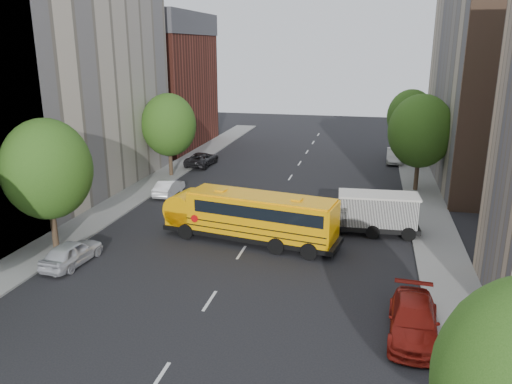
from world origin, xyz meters
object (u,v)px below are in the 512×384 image
(safari_truck, at_px, (371,212))
(street_tree_1, at_px, (47,169))
(parked_car_3, at_px, (413,320))
(school_bus, at_px, (249,214))
(parked_car_5, at_px, (394,156))
(street_tree_2, at_px, (169,125))
(parked_car_0, at_px, (72,253))
(street_tree_5, at_px, (411,116))
(parked_car_2, at_px, (202,159))
(street_tree_4, at_px, (421,131))
(parked_car_1, at_px, (169,187))

(safari_truck, bearing_deg, street_tree_1, -162.85)
(parked_car_3, bearing_deg, safari_truck, 102.25)
(school_bus, bearing_deg, parked_car_5, 78.85)
(street_tree_2, height_order, parked_car_0, street_tree_2)
(street_tree_1, distance_m, school_bus, 12.09)
(street_tree_5, distance_m, parked_car_2, 22.20)
(street_tree_1, height_order, parked_car_3, street_tree_1)
(street_tree_4, distance_m, parked_car_1, 21.10)
(street_tree_5, height_order, parked_car_5, street_tree_5)
(street_tree_5, distance_m, safari_truck, 23.51)
(street_tree_1, height_order, parked_car_2, street_tree_1)
(parked_car_0, relative_size, parked_car_2, 0.84)
(parked_car_1, bearing_deg, safari_truck, 161.87)
(safari_truck, height_order, parked_car_1, safari_truck)
(school_bus, xyz_separation_m, parked_car_2, (-9.61, 18.91, -1.09))
(school_bus, relative_size, parked_car_0, 2.79)
(street_tree_1, relative_size, parked_car_5, 1.79)
(parked_car_5, bearing_deg, parked_car_3, -88.70)
(street_tree_2, height_order, safari_truck, street_tree_2)
(safari_truck, xyz_separation_m, parked_car_0, (-16.16, -8.72, -0.72))
(school_bus, bearing_deg, street_tree_1, -150.63)
(street_tree_5, height_order, parked_car_1, street_tree_5)
(street_tree_5, xyz_separation_m, parked_car_0, (-19.80, -31.72, -4.00))
(street_tree_5, relative_size, parked_car_2, 1.53)
(street_tree_1, bearing_deg, street_tree_4, 39.29)
(safari_truck, relative_size, parked_car_3, 1.29)
(street_tree_4, bearing_deg, parked_car_1, -163.69)
(parked_car_0, xyz_separation_m, parked_car_3, (18.08, -3.16, 0.02))
(street_tree_1, relative_size, school_bus, 0.69)
(street_tree_2, bearing_deg, school_bus, -52.09)
(street_tree_2, distance_m, street_tree_4, 22.00)
(street_tree_1, height_order, parked_car_0, street_tree_1)
(street_tree_4, relative_size, parked_car_1, 2.09)
(parked_car_2, bearing_deg, parked_car_5, -160.85)
(street_tree_1, relative_size, street_tree_2, 1.03)
(street_tree_2, height_order, street_tree_5, street_tree_2)
(street_tree_4, height_order, school_bus, street_tree_4)
(parked_car_3, bearing_deg, parked_car_5, 92.51)
(street_tree_5, relative_size, parked_car_3, 1.51)
(school_bus, relative_size, parked_car_3, 2.31)
(parked_car_0, bearing_deg, school_bus, -143.39)
(safari_truck, height_order, parked_car_5, safari_truck)
(parked_car_0, bearing_deg, parked_car_1, -85.73)
(safari_truck, xyz_separation_m, parked_car_5, (2.24, 21.58, -0.70))
(parked_car_2, bearing_deg, parked_car_3, 126.63)
(street_tree_4, height_order, parked_car_5, street_tree_4)
(street_tree_5, relative_size, parked_car_0, 1.82)
(street_tree_2, height_order, parked_car_2, street_tree_2)
(street_tree_2, xyz_separation_m, street_tree_5, (22.00, 12.00, -0.12))
(street_tree_4, height_order, street_tree_5, street_tree_4)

